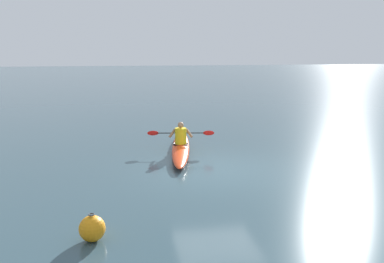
# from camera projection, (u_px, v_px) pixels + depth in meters

# --- Properties ---
(ground_plane) EXTENTS (160.00, 160.00, 0.00)m
(ground_plane) POSITION_uv_depth(u_px,v_px,m) (217.00, 170.00, 12.03)
(ground_plane) COLOR #334C56
(kayak) EXTENTS (1.41, 5.17, 0.32)m
(kayak) POSITION_uv_depth(u_px,v_px,m) (181.00, 148.00, 14.10)
(kayak) COLOR red
(kayak) RESTS_ON ground
(kayaker) EXTENTS (2.34, 0.60, 0.77)m
(kayaker) POSITION_uv_depth(u_px,v_px,m) (181.00, 135.00, 13.97)
(kayaker) COLOR yellow
(kayaker) RESTS_ON kayak
(mooring_buoy_orange_mid) EXTENTS (0.50, 0.50, 0.54)m
(mooring_buoy_orange_mid) POSITION_uv_depth(u_px,v_px,m) (92.00, 228.00, 7.52)
(mooring_buoy_orange_mid) COLOR orange
(mooring_buoy_orange_mid) RESTS_ON ground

